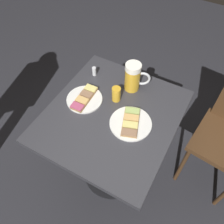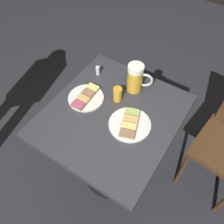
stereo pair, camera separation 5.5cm
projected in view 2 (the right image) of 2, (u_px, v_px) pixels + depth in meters
The scene contains 7 objects.
ground_plane at pixel (112, 171), 1.91m from camera, with size 6.00×6.00×0.00m, color #28282D.
cafe_table at pixel (112, 131), 1.44m from camera, with size 0.69×0.76×0.76m.
plate_near at pixel (130, 124), 1.26m from camera, with size 0.22×0.22×0.03m.
plate_far at pixel (86, 97), 1.37m from camera, with size 0.20×0.20×0.03m.
beer_mug at pixel (136, 78), 1.35m from camera, with size 0.14×0.09×0.18m.
beer_glass_small at pixel (118, 94), 1.34m from camera, with size 0.05×0.05×0.09m, color gold.
salt_shaker at pixel (98, 70), 1.48m from camera, with size 0.03×0.03×0.06m, color silver.
Camera 2 is at (0.43, -0.66, 1.80)m, focal length 38.46 mm.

